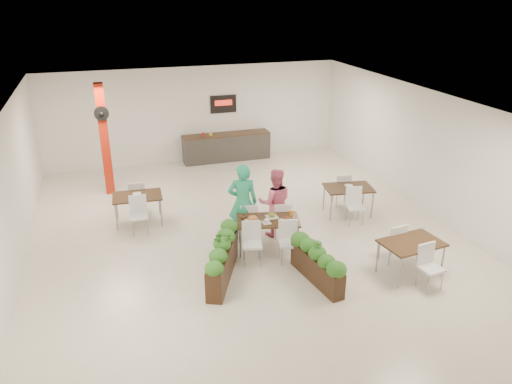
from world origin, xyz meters
TOP-DOWN VIEW (x-y plane):
  - ground at (0.00, 0.00)m, footprint 12.00×12.00m
  - room_shell at (0.00, 0.00)m, footprint 10.10×12.10m
  - red_column at (-3.00, 3.79)m, footprint 0.40×0.41m
  - service_counter at (1.00, 5.65)m, footprint 3.00×0.64m
  - main_table at (0.28, -0.82)m, footprint 1.56×1.86m
  - diner_man at (-0.11, -0.17)m, footprint 0.78×0.60m
  - diner_woman at (0.69, -0.17)m, footprint 0.95×0.81m
  - planter_left at (-0.99, -1.69)m, footprint 1.10×1.90m
  - planter_right at (0.80, -2.39)m, footprint 0.60×1.73m
  - side_table_a at (-2.39, 1.50)m, footprint 1.26×1.64m
  - side_table_b at (2.94, 0.39)m, footprint 1.35×1.67m
  - side_table_c at (2.77, -2.73)m, footprint 1.33×1.66m

SIDE VIEW (x-z plane):
  - ground at x=0.00m, z-range 0.00..0.00m
  - planter_right at x=0.80m, z-range 0.03..0.93m
  - service_counter at x=1.00m, z-range -0.61..1.59m
  - planter_left at x=-0.99m, z-range -0.01..1.05m
  - side_table_c at x=2.77m, z-range 0.17..1.09m
  - side_table_a at x=-2.39m, z-range 0.17..1.09m
  - side_table_b at x=2.94m, z-range 0.17..1.09m
  - main_table at x=0.28m, z-range 0.17..1.10m
  - diner_woman at x=0.69m, z-range 0.00..1.69m
  - diner_man at x=-0.11m, z-range 0.00..1.90m
  - red_column at x=-3.00m, z-range 0.04..3.24m
  - room_shell at x=0.00m, z-range 0.40..3.62m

